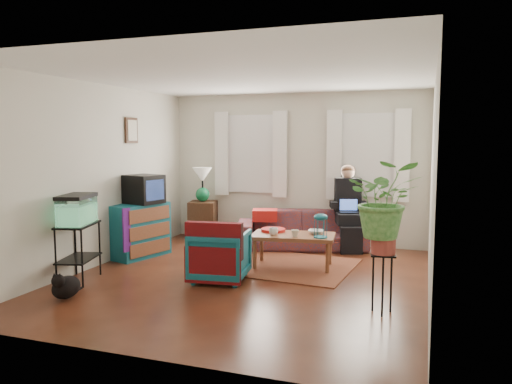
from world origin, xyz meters
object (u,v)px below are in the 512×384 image
at_px(sofa, 302,223).
at_px(aquarium_stand, 79,252).
at_px(side_table, 203,220).
at_px(dresser, 139,230).
at_px(armchair, 220,253).
at_px(plant_stand, 382,283).
at_px(coffee_table, 293,251).

xyz_separation_m(sofa, aquarium_stand, (-2.24, -2.83, -0.05)).
height_order(sofa, side_table, sofa).
bearing_deg(dresser, armchair, -9.49).
bearing_deg(plant_stand, dresser, 159.91).
bearing_deg(side_table, armchair, -60.35).
height_order(armchair, plant_stand, armchair).
distance_m(aquarium_stand, coffee_table, 2.88).
xyz_separation_m(sofa, side_table, (-1.89, 0.17, -0.07)).
height_order(side_table, aquarium_stand, aquarium_stand).
bearing_deg(aquarium_stand, coffee_table, 16.84).
bearing_deg(aquarium_stand, sofa, 36.01).
xyz_separation_m(side_table, dresser, (-0.34, -1.58, 0.07)).
bearing_deg(coffee_table, dresser, 176.39).
bearing_deg(dresser, coffee_table, 18.85).
distance_m(side_table, coffee_table, 2.54).
height_order(aquarium_stand, armchair, aquarium_stand).
relative_size(dresser, plant_stand, 1.44).
height_order(side_table, plant_stand, side_table).
distance_m(dresser, coffee_table, 2.43).
xyz_separation_m(dresser, aquarium_stand, (-0.01, -1.41, -0.04)).
relative_size(side_table, coffee_table, 0.60).
relative_size(sofa, coffee_table, 1.84).
bearing_deg(armchair, sofa, -110.83).
bearing_deg(sofa, coffee_table, -98.35).
xyz_separation_m(sofa, dresser, (-2.23, -1.41, -0.00)).
xyz_separation_m(armchair, coffee_table, (0.73, 0.93, -0.12)).
xyz_separation_m(dresser, plant_stand, (3.78, -1.38, -0.09)).
xyz_separation_m(dresser, armchair, (1.69, -0.80, -0.06)).
height_order(sofa, armchair, sofa).
relative_size(aquarium_stand, plant_stand, 1.16).
relative_size(aquarium_stand, coffee_table, 0.64).
height_order(aquarium_stand, plant_stand, aquarium_stand).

